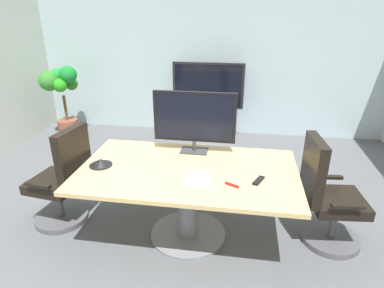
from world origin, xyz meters
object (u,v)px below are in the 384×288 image
Objects in this scene: tv_monitor at (194,119)px; conference_phone at (101,163)px; remote_control at (259,181)px; potted_plant at (61,91)px; office_chair_left at (64,184)px; conference_table at (188,186)px; office_chair_right at (327,202)px; wall_display_unit at (208,113)px.

tv_monitor reaches higher than conference_phone.
potted_plant is at bearing 166.78° from remote_control.
conference_phone is at bearing -158.41° from remote_control.
office_chair_left is 2.72m from potted_plant.
conference_table is 0.68m from tv_monitor.
office_chair_left is 4.95× the size of conference_phone.
tv_monitor is at bearing 71.82° from office_chair_right.
conference_phone is (-2.15, -0.18, 0.33)m from office_chair_right.
office_chair_right is at bearing -30.08° from potted_plant.
conference_table is 1.87× the size of office_chair_left.
office_chair_left is 0.59m from conference_phone.
tv_monitor is 0.67× the size of potted_plant.
office_chair_right is at bearing 45.65° from remote_control.
office_chair_left is at bearing 86.38° from office_chair_right.
conference_phone is at bearing -54.14° from potted_plant.
conference_phone is at bearing 87.89° from office_chair_left.
conference_phone is (0.48, -0.09, 0.33)m from office_chair_left.
remote_control reaches higher than conference_table.
office_chair_left is at bearing -61.40° from potted_plant.
remote_control is at bearing -37.86° from potted_plant.
potted_plant is (-2.49, -0.35, 0.38)m from wall_display_unit.
conference_table is 0.69m from remote_control.
potted_plant reaches higher than conference_phone.
conference_phone is (-0.83, -0.47, -0.33)m from tv_monitor.
office_chair_left and office_chair_right have the same top height.
conference_phone is (1.77, -2.45, -0.03)m from potted_plant.
potted_plant is at bearing 54.31° from office_chair_right.
remote_control is (1.97, -0.17, 0.31)m from office_chair_left.
tv_monitor is 2.43m from wall_display_unit.
office_chair_left is at bearing -113.87° from wall_display_unit.
wall_display_unit is at bearing 92.45° from conference_table.
potted_plant reaches higher than remote_control.
wall_display_unit reaches higher than office_chair_right.
potted_plant is at bearing 125.86° from conference_phone.
remote_control is at bearing 93.22° from office_chair_left.
wall_display_unit reaches higher than conference_table.
wall_display_unit reaches higher than potted_plant.
office_chair_left is 2.97m from wall_display_unit.
office_chair_right is at bearing -12.57° from tv_monitor.
conference_table is 9.26× the size of conference_phone.
office_chair_left reaches higher than remote_control.
office_chair_left is at bearing 178.75° from conference_table.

